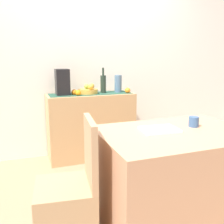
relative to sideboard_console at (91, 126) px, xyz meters
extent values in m
cube|color=#9A7C5C|center=(0.07, -0.92, -0.43)|extent=(6.40, 6.40, 0.02)
cube|color=silver|center=(0.07, 0.26, 0.93)|extent=(6.40, 0.06, 2.70)
cube|color=tan|center=(0.00, 0.00, 0.00)|extent=(1.10, 0.42, 0.85)
cube|color=#264E3D|center=(0.00, 0.00, 0.43)|extent=(1.04, 0.32, 0.01)
cylinder|color=gold|center=(-0.03, 0.00, 0.46)|extent=(0.25, 0.25, 0.06)
sphere|color=gold|center=(0.02, 0.01, 0.52)|extent=(0.07, 0.07, 0.07)
sphere|color=#8CAE41|center=(-0.04, 0.02, 0.52)|extent=(0.06, 0.06, 0.06)
sphere|color=gold|center=(-0.01, -0.07, 0.52)|extent=(0.07, 0.07, 0.07)
cylinder|color=#233127|center=(0.17, 0.00, 0.54)|extent=(0.07, 0.07, 0.23)
cylinder|color=#233127|center=(0.17, 0.00, 0.70)|extent=(0.03, 0.03, 0.10)
cube|color=black|center=(-0.35, 0.00, 0.58)|extent=(0.16, 0.18, 0.32)
cylinder|color=slate|center=(0.38, 0.00, 0.54)|extent=(0.09, 0.09, 0.23)
sphere|color=orange|center=(0.47, -0.10, 0.46)|extent=(0.07, 0.07, 0.07)
sphere|color=orange|center=(-0.18, -0.11, 0.46)|extent=(0.07, 0.07, 0.07)
sphere|color=orange|center=(-0.22, -0.04, 0.46)|extent=(0.07, 0.07, 0.07)
cube|color=tan|center=(0.27, -1.52, -0.05)|extent=(1.17, 0.82, 0.74)
cube|color=white|center=(0.16, -1.45, 0.33)|extent=(0.30, 0.23, 0.02)
cylinder|color=#365886|center=(0.48, -1.44, 0.36)|extent=(0.08, 0.08, 0.08)
cube|color=tan|center=(-0.60, -1.52, -0.20)|extent=(0.45, 0.45, 0.45)
cube|color=tan|center=(-0.42, -1.54, 0.25)|extent=(0.09, 0.40, 0.45)
camera|label=1|loc=(-0.84, -3.10, 0.87)|focal=40.46mm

